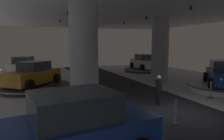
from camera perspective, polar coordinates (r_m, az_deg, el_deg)
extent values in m
cube|color=silver|center=(10.58, 16.79, -11.02)|extent=(24.00, 44.00, 0.05)
cube|color=#232328|center=(10.57, 16.79, -10.87)|extent=(4.40, 44.00, 0.01)
cylinder|color=black|center=(10.73, -6.31, 18.39)|extent=(0.16, 0.16, 0.22)
cylinder|color=black|center=(15.34, -11.78, 14.81)|extent=(0.16, 0.16, 0.22)
cylinder|color=black|center=(20.33, -13.89, 12.78)|extent=(0.16, 0.16, 0.22)
cylinder|color=black|center=(13.77, 20.56, 15.44)|extent=(0.16, 0.16, 0.22)
cylinder|color=black|center=(17.92, 9.27, 13.71)|extent=(0.16, 0.16, 0.22)
cylinder|color=black|center=(21.87, 3.24, 12.54)|extent=(0.16, 0.16, 0.22)
cylinder|color=#ADADB2|center=(19.00, 12.88, 5.47)|extent=(1.47, 1.47, 5.50)
cylinder|color=#ADADB2|center=(9.96, -7.62, 4.39)|extent=(1.35, 1.35, 5.50)
cylinder|color=#333338|center=(16.28, -20.43, -4.29)|extent=(5.26, 5.26, 0.27)
cylinder|color=white|center=(16.26, -20.45, -3.92)|extent=(5.36, 5.36, 0.05)
cube|color=#B77519|center=(16.16, -20.54, -1.69)|extent=(4.13, 4.34, 0.90)
cube|color=#2D3842|center=(16.18, -20.31, 1.00)|extent=(2.43, 2.46, 0.70)
cylinder|color=black|center=(14.49, -21.27, -3.76)|extent=(0.62, 0.65, 0.68)
cylinder|color=black|center=(15.89, -26.62, -3.11)|extent=(0.62, 0.65, 0.68)
cylinder|color=black|center=(16.68, -14.68, -2.15)|extent=(0.62, 0.65, 0.68)
cylinder|color=black|center=(17.91, -19.88, -1.73)|extent=(0.62, 0.65, 0.68)
sphere|color=white|center=(14.33, -24.52, -2.48)|extent=(0.18, 0.18, 0.18)
sphere|color=white|center=(15.05, -27.17, -2.19)|extent=(0.18, 0.18, 0.18)
cube|color=navy|center=(5.30, -11.76, -17.74)|extent=(4.42, 2.41, 0.90)
cube|color=#2D3842|center=(5.08, -10.33, -9.79)|extent=(2.11, 1.83, 0.70)
cylinder|color=black|center=(6.76, -2.37, -14.52)|extent=(0.71, 0.32, 0.68)
cylinder|color=silver|center=(16.55, 27.77, -4.30)|extent=(4.50, 4.50, 0.37)
cylinder|color=black|center=(16.52, 27.80, -3.76)|extent=(4.59, 4.59, 0.05)
cube|color=navy|center=(16.42, 27.93, -1.56)|extent=(4.01, 4.41, 0.90)
cube|color=#2D3842|center=(16.48, 27.98, 1.08)|extent=(2.40, 2.46, 0.70)
cylinder|color=black|center=(14.91, 25.06, -3.25)|extent=(0.59, 0.67, 0.68)
cylinder|color=black|center=(17.71, 23.88, -1.67)|extent=(0.59, 0.67, 0.68)
sphere|color=white|center=(14.31, 27.46, -2.22)|extent=(0.18, 0.18, 0.18)
cylinder|color=#333338|center=(25.32, 8.70, 0.01)|extent=(4.72, 4.72, 0.32)
cylinder|color=white|center=(25.30, 8.70, 0.31)|extent=(4.81, 4.81, 0.05)
cube|color=silver|center=(25.24, 8.73, 1.75)|extent=(1.93, 4.25, 0.90)
cube|color=#2D3842|center=(25.32, 8.60, 3.46)|extent=(1.62, 1.95, 0.70)
cylinder|color=black|center=(24.51, 12.33, 0.88)|extent=(0.24, 0.69, 0.68)
cylinder|color=black|center=(23.55, 8.17, 0.73)|extent=(0.24, 0.69, 0.68)
cylinder|color=black|center=(26.99, 9.20, 1.50)|extent=(0.24, 0.69, 0.68)
cylinder|color=black|center=(26.11, 5.32, 1.38)|extent=(0.24, 0.69, 0.68)
sphere|color=white|center=(23.68, 12.10, 1.61)|extent=(0.18, 0.18, 0.18)
sphere|color=white|center=(23.19, 10.00, 1.55)|extent=(0.18, 0.18, 0.18)
cylinder|color=silver|center=(23.39, -22.58, -1.10)|extent=(5.12, 5.12, 0.25)
cylinder|color=black|center=(23.38, -22.59, -0.87)|extent=(5.22, 5.22, 0.05)
cube|color=silver|center=(23.31, -22.66, 0.69)|extent=(3.09, 4.56, 0.90)
cube|color=#2D3842|center=(23.11, -22.88, 2.49)|extent=(2.10, 2.31, 0.70)
cylinder|color=black|center=(25.02, -23.57, 0.42)|extent=(0.43, 0.71, 0.68)
cylinder|color=black|center=(24.33, -19.22, 0.44)|extent=(0.43, 0.71, 0.68)
cylinder|color=black|center=(22.43, -26.33, -0.42)|extent=(0.43, 0.71, 0.68)
cylinder|color=black|center=(21.66, -21.54, -0.42)|extent=(0.43, 0.71, 0.68)
sphere|color=white|center=(25.38, -22.03, 1.44)|extent=(0.18, 0.18, 0.18)
sphere|color=white|center=(25.05, -19.91, 1.47)|extent=(0.18, 0.18, 0.18)
cylinder|color=black|center=(11.37, 12.53, -7.39)|extent=(0.14, 0.14, 0.80)
cylinder|color=black|center=(11.54, 12.35, -7.18)|extent=(0.14, 0.14, 0.80)
cylinder|color=black|center=(11.31, 12.53, -4.04)|extent=(0.32, 0.32, 0.62)
sphere|color=tan|center=(11.24, 12.58, -1.94)|extent=(0.22, 0.22, 0.22)
cylinder|color=#333338|center=(14.01, 25.05, -6.77)|extent=(0.28, 0.28, 0.04)
cylinder|color=#B2B2B7|center=(13.92, 25.15, -4.92)|extent=(0.07, 0.07, 0.96)
sphere|color=#B2B2B7|center=(13.83, 25.25, -2.97)|extent=(0.10, 0.10, 0.10)
cylinder|color=#333338|center=(9.09, 16.71, -13.72)|extent=(0.28, 0.28, 0.04)
cylinder|color=#B2B2B7|center=(8.94, 16.82, -10.95)|extent=(0.07, 0.07, 0.96)
sphere|color=#B2B2B7|center=(8.81, 16.93, -7.98)|extent=(0.10, 0.10, 0.10)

